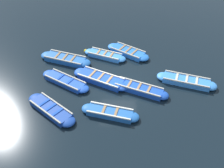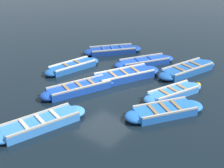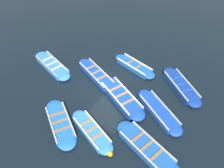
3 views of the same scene
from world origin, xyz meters
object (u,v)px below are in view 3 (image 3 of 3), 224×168
object	(u,v)px
boat_end_of_row	(96,74)
boat_outer_right	(92,131)
boat_alongside	(159,111)
buoy_orange_near	(110,154)
boat_broadside	(134,66)
boat_outer_left	(146,148)
boat_drifting	(121,97)
boat_mid_row	(181,86)
boat_bow_out	(60,123)
boat_tucked	(52,65)

from	to	relation	value
boat_end_of_row	boat_outer_right	size ratio (longest dim) A/B	1.16
boat_alongside	buoy_orange_near	size ratio (longest dim) A/B	13.44
boat_broadside	boat_outer_left	bearing A→B (deg)	-56.66
boat_alongside	boat_broadside	bearing A→B (deg)	137.70
boat_broadside	boat_outer_left	world-z (taller)	boat_outer_left
boat_outer_left	buoy_orange_near	world-z (taller)	boat_outer_left
boat_drifting	buoy_orange_near	distance (m)	3.65
boat_drifting	boat_end_of_row	size ratio (longest dim) A/B	1.05
boat_broadside	boat_outer_right	distance (m)	5.83
boat_drifting	boat_end_of_row	xyz separation A→B (m)	(-2.43, 0.87, -0.01)
boat_mid_row	boat_alongside	world-z (taller)	boat_mid_row
boat_bow_out	boat_outer_right	xyz separation A→B (m)	(1.69, 0.49, -0.01)
boat_bow_out	buoy_orange_near	world-z (taller)	boat_bow_out
boat_drifting	boat_tucked	world-z (taller)	boat_drifting
boat_outer_left	buoy_orange_near	size ratio (longest dim) A/B	15.07
boat_drifting	boat_end_of_row	world-z (taller)	boat_drifting
boat_bow_out	boat_end_of_row	size ratio (longest dim) A/B	0.90
boat_end_of_row	boat_outer_right	xyz separation A→B (m)	(2.31, -3.70, -0.02)
boat_tucked	boat_end_of_row	bearing A→B (deg)	15.55
boat_bow_out	boat_broadside	bearing A→B (deg)	80.11
boat_tucked	buoy_orange_near	bearing A→B (deg)	-26.21
boat_bow_out	boat_outer_right	size ratio (longest dim) A/B	1.04
boat_alongside	boat_mid_row	bearing A→B (deg)	81.61
boat_bow_out	boat_alongside	distance (m)	5.43
boat_outer_right	buoy_orange_near	bearing A→B (deg)	-20.65
boat_end_of_row	boat_tucked	distance (m)	3.21
boat_broadside	boat_end_of_row	distance (m)	2.72
boat_outer_right	boat_outer_left	bearing A→B (deg)	12.52
boat_broadside	boat_alongside	distance (m)	4.06
boat_drifting	boat_outer_right	distance (m)	2.83
boat_outer_left	boat_end_of_row	bearing A→B (deg)	149.06
boat_bow_out	boat_tucked	bearing A→B (deg)	138.21
boat_end_of_row	boat_tucked	xyz separation A→B (m)	(-3.10, -0.86, -0.00)
boat_outer_left	boat_tucked	bearing A→B (deg)	164.95
boat_outer_left	boat_mid_row	world-z (taller)	boat_outer_left
boat_bow_out	boat_alongside	bearing A→B (deg)	40.96
boat_end_of_row	boat_outer_right	distance (m)	4.36
buoy_orange_near	boat_end_of_row	bearing A→B (deg)	131.77
boat_bow_out	boat_drifting	world-z (taller)	boat_drifting
boat_drifting	buoy_orange_near	world-z (taller)	boat_drifting
boat_bow_out	boat_mid_row	xyz separation A→B (m)	(4.48, 6.13, -0.00)
boat_outer_right	buoy_orange_near	world-z (taller)	boat_outer_right
boat_broadside	boat_outer_right	world-z (taller)	boat_broadside
boat_drifting	boat_alongside	xyz separation A→B (m)	(2.29, 0.24, -0.04)
boat_end_of_row	boat_alongside	distance (m)	4.76
boat_mid_row	boat_alongside	xyz separation A→B (m)	(-0.38, -2.57, -0.01)
boat_bow_out	boat_outer_right	distance (m)	1.76
boat_outer_left	boat_outer_right	distance (m)	2.88
boat_bow_out	boat_outer_left	world-z (taller)	boat_outer_left
boat_mid_row	boat_broadside	bearing A→B (deg)	177.28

